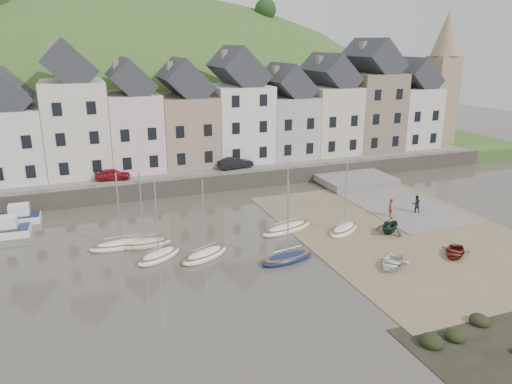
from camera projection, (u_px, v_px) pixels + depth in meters
name	position (u px, v px, depth m)	size (l,w,h in m)	color
ground	(283.00, 251.00, 37.57)	(160.00, 160.00, 0.00)	#474237
quay_land	(188.00, 155.00, 65.92)	(90.00, 30.00, 1.50)	#375220
quay_street	(211.00, 169.00, 55.41)	(70.00, 7.00, 0.10)	slate
seawall	(220.00, 182.00, 52.48)	(70.00, 1.20, 1.80)	slate
beach	(402.00, 231.00, 41.29)	(18.00, 26.00, 0.06)	brown
slipway	(386.00, 199.00, 49.77)	(8.00, 18.00, 0.12)	slate
hillside	(134.00, 220.00, 94.80)	(134.40, 84.00, 84.00)	#375220
townhouse_terrace	(216.00, 113.00, 57.42)	(61.05, 8.00, 13.93)	silver
church_spire	(443.00, 74.00, 67.40)	(4.00, 4.00, 18.00)	#997F60
sailboat_0	(122.00, 245.00, 38.02)	(5.02, 1.71, 6.32)	white
sailboat_1	(159.00, 256.00, 36.04)	(4.06, 3.32, 6.32)	white
sailboat_2	(144.00, 243.00, 38.25)	(4.32, 1.77, 6.32)	beige
sailboat_3	(205.00, 255.00, 36.19)	(4.36, 3.23, 6.32)	white
sailboat_4	(287.00, 228.00, 41.35)	(5.41, 2.94, 6.32)	white
sailboat_5	(287.00, 258.00, 35.73)	(4.55, 2.28, 6.32)	#141F40
sailboat_6	(344.00, 229.00, 41.08)	(4.08, 3.34, 6.32)	white
motorboat_2	(13.00, 217.00, 42.98)	(4.82, 1.86, 1.70)	white
rowboat_white	(392.00, 263.00, 34.69)	(2.12, 2.97, 0.62)	white
rowboat_green	(390.00, 225.00, 40.70)	(2.33, 2.71, 1.43)	black
rowboat_red	(455.00, 252.00, 36.48)	(2.05, 2.87, 0.59)	maroon
person_red	(390.00, 207.00, 44.36)	(0.63, 0.41, 1.72)	maroon
person_dark	(416.00, 204.00, 45.44)	(0.80, 0.62, 1.64)	black
car_left	(113.00, 174.00, 50.65)	(1.42, 3.52, 1.20)	maroon
car_right	(236.00, 163.00, 55.21)	(1.39, 3.99, 1.32)	black
shore_rocks	(497.00, 333.00, 26.81)	(14.00, 6.00, 0.78)	black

